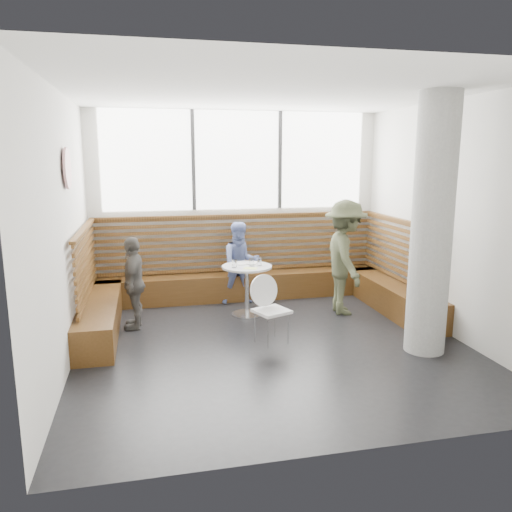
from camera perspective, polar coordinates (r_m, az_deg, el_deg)
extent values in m
cube|color=silver|center=(6.29, 1.98, 3.62)|extent=(5.00, 5.00, 3.20)
cube|color=black|center=(6.69, 1.88, -10.06)|extent=(5.00, 5.00, 0.01)
cube|color=white|center=(6.28, 2.08, 18.23)|extent=(5.00, 5.00, 0.01)
cube|color=white|center=(8.65, -2.16, 10.87)|extent=(4.50, 0.02, 1.65)
cube|color=#3F3F42|center=(8.53, -7.19, 10.78)|extent=(0.06, 0.04, 1.65)
cube|color=#3F3F42|center=(8.80, 2.76, 10.87)|extent=(0.06, 0.04, 1.65)
cube|color=#442A11|center=(8.71, -1.78, -3.43)|extent=(5.00, 0.50, 0.45)
cube|color=#442A11|center=(7.64, -17.23, -6.07)|extent=(0.50, 2.50, 0.45)
cube|color=#442A11|center=(8.51, 14.62, -4.16)|extent=(0.50, 2.50, 0.45)
cube|color=#492D12|center=(8.72, -2.02, 1.46)|extent=(4.88, 0.08, 0.98)
cube|color=#492D12|center=(7.48, -18.85, -0.80)|extent=(0.08, 2.38, 0.98)
cube|color=#492D12|center=(8.43, 15.89, 0.69)|extent=(0.08, 2.38, 0.98)
cylinder|color=gray|center=(6.47, 19.47, 3.20)|extent=(0.50, 0.50, 3.20)
cylinder|color=white|center=(6.50, -20.76, 9.36)|extent=(0.03, 0.50, 0.50)
cylinder|color=silver|center=(7.87, -1.03, -6.66)|extent=(0.48, 0.48, 0.03)
cylinder|color=silver|center=(7.76, -1.04, -3.97)|extent=(0.07, 0.07, 0.76)
cylinder|color=#B7B7BA|center=(7.67, -1.05, -1.24)|extent=(0.77, 0.77, 0.03)
cube|color=white|center=(6.60, 1.80, -6.32)|extent=(0.41, 0.39, 0.04)
cylinder|color=white|center=(6.70, 1.44, -3.88)|extent=(0.43, 0.10, 0.43)
cylinder|color=silver|center=(6.50, 0.67, -8.74)|extent=(0.02, 0.02, 0.42)
cylinder|color=silver|center=(6.58, 3.53, -8.51)|extent=(0.02, 0.02, 0.42)
cylinder|color=silver|center=(6.77, 0.10, -7.91)|extent=(0.02, 0.02, 0.42)
cylinder|color=silver|center=(6.85, 2.84, -7.70)|extent=(0.02, 0.02, 0.42)
imported|color=#41462E|center=(7.89, 10.14, -0.15)|extent=(0.80, 1.23, 1.79)
imported|color=#6777B3|center=(8.32, -1.74, -0.84)|extent=(0.71, 0.57, 1.38)
imported|color=#524F4A|center=(7.35, -13.77, -2.98)|extent=(0.41, 0.81, 1.34)
cylinder|color=white|center=(7.78, -1.81, -0.89)|extent=(0.19, 0.19, 0.01)
cylinder|color=white|center=(7.82, -0.53, -0.81)|extent=(0.21, 0.21, 0.01)
cylinder|color=white|center=(7.55, -2.50, -0.84)|extent=(0.08, 0.08, 0.12)
cylinder|color=white|center=(7.64, -0.50, -0.72)|extent=(0.07, 0.07, 0.12)
cylinder|color=white|center=(7.68, 0.41, -0.72)|extent=(0.06, 0.06, 0.10)
cube|color=#A5C64C|center=(7.48, -0.63, -1.42)|extent=(0.24, 0.21, 0.00)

